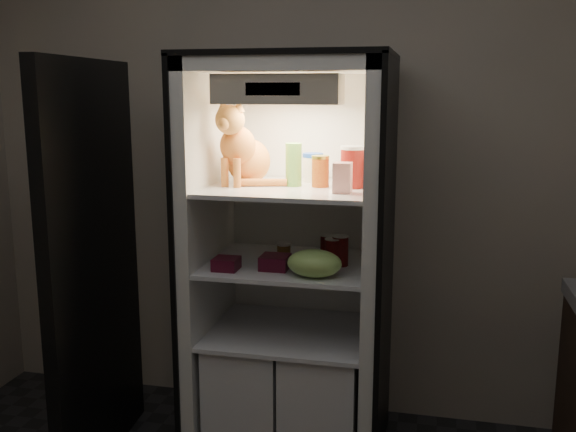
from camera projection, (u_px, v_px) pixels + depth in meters
name	position (u px, v px, depth m)	size (l,w,h in m)	color
room_shell	(168.00, 130.00, 1.55)	(3.60, 3.60, 3.60)	white
refrigerator	(292.00, 289.00, 3.03)	(0.90, 0.72, 1.88)	white
fridge_door	(94.00, 271.00, 2.89)	(0.13, 0.87, 1.85)	black
tabby_cat	(243.00, 152.00, 2.93)	(0.33, 0.39, 0.40)	#BE4A18
parmesan_shaker	(294.00, 165.00, 2.88)	(0.07, 0.07, 0.19)	green
mayo_tub	(313.00, 168.00, 3.01)	(0.10, 0.10, 0.14)	white
salsa_jar	(320.00, 171.00, 2.86)	(0.08, 0.08, 0.14)	maroon
pepper_jar	(353.00, 167.00, 2.83)	(0.11, 0.11, 0.18)	#A22115
cream_carton	(342.00, 178.00, 2.69)	(0.07, 0.07, 0.13)	white
soda_can_a	(327.00, 247.00, 3.00)	(0.06, 0.06, 0.11)	black
soda_can_b	(340.00, 251.00, 2.87)	(0.07, 0.07, 0.14)	black
soda_can_c	(332.00, 253.00, 2.86)	(0.07, 0.07, 0.13)	black
condiment_jar	(284.00, 252.00, 2.94)	(0.06, 0.06, 0.09)	brown
grape_bag	(314.00, 263.00, 2.70)	(0.23, 0.17, 0.12)	#8DB353
berry_box_left	(226.00, 264.00, 2.81)	(0.11, 0.11, 0.05)	#510D21
berry_box_right	(275.00, 262.00, 2.82)	(0.12, 0.12, 0.06)	#510D21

